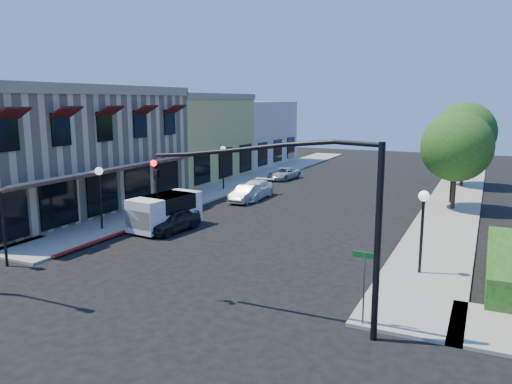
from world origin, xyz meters
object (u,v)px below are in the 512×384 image
at_px(white_van, 165,210).
at_px(parked_car_b, 246,193).
at_px(signal_mast_arm, 309,202).
at_px(parked_car_d, 284,174).
at_px(street_tree_a, 457,147).
at_px(secondary_signal, 1,215).
at_px(lamppost_right_near, 423,211).
at_px(lamppost_left_near, 99,182).
at_px(parked_car_a, 173,220).
at_px(street_name_sign, 364,277).
at_px(lamppost_right_far, 452,165).
at_px(street_tree_b, 465,132).
at_px(lamppost_left_far, 223,157).
at_px(parked_car_c, 254,190).

distance_m(white_van, parked_car_b, 8.95).
xyz_separation_m(signal_mast_arm, parked_car_d, (-12.06, 27.78, -3.55)).
bearing_deg(street_tree_a, parked_car_d, 154.13).
height_order(secondary_signal, lamppost_right_near, lamppost_right_near).
bearing_deg(lamppost_left_near, white_van, 30.68).
xyz_separation_m(white_van, parked_car_a, (0.71, -0.27, -0.48)).
distance_m(street_name_sign, lamppost_right_far, 21.85).
bearing_deg(parked_car_b, street_tree_b, 44.40).
xyz_separation_m(street_tree_a, lamppost_left_far, (-17.30, 0.00, -1.46)).
bearing_deg(parked_car_a, lamppost_left_far, 112.05).
relative_size(street_name_sign, lamppost_right_near, 0.70).
height_order(street_tree_b, secondary_signal, street_tree_b).
bearing_deg(street_tree_a, street_tree_b, 90.00).
bearing_deg(signal_mast_arm, lamppost_right_near, 67.88).
bearing_deg(secondary_signal, lamppost_right_far, 53.86).
height_order(signal_mast_arm, lamppost_right_far, signal_mast_arm).
bearing_deg(secondary_signal, lamppost_right_near, 21.78).
relative_size(street_tree_a, lamppost_left_near, 1.82).
bearing_deg(lamppost_right_near, lamppost_left_far, 140.53).
relative_size(lamppost_left_near, white_van, 0.79).
bearing_deg(street_tree_a, parked_car_a, -137.42).
relative_size(signal_mast_arm, street_name_sign, 3.20).
distance_m(parked_car_c, parked_car_d, 9.38).
relative_size(street_tree_b, lamppost_right_far, 1.97).
bearing_deg(white_van, signal_mast_arm, -36.09).
bearing_deg(white_van, lamppost_right_near, -7.23).
height_order(lamppost_left_near, parked_car_a, lamppost_left_near).
relative_size(lamppost_left_near, parked_car_a, 0.97).
bearing_deg(parked_car_d, signal_mast_arm, -58.68).
xyz_separation_m(lamppost_left_near, lamppost_right_far, (17.00, 16.00, 0.00)).
bearing_deg(street_name_sign, parked_car_a, 149.30).
bearing_deg(white_van, secondary_signal, -106.60).
bearing_deg(lamppost_right_near, parked_car_d, 124.64).
xyz_separation_m(street_tree_a, street_tree_b, (0.00, 10.00, 0.35)).
xyz_separation_m(lamppost_left_far, parked_car_d, (2.30, 7.27, -2.20)).
height_order(lamppost_left_far, parked_car_d, lamppost_left_far).
distance_m(street_tree_b, lamppost_right_far, 8.21).
bearing_deg(lamppost_right_near, parked_car_b, 141.22).
bearing_deg(lamppost_right_far, street_name_sign, -92.63).
relative_size(street_tree_b, lamppost_right_near, 1.97).
bearing_deg(lamppost_right_near, parked_car_a, 173.55).
bearing_deg(parked_car_b, lamppost_right_near, -38.77).
bearing_deg(white_van, parked_car_c, 86.05).
relative_size(white_van, parked_car_d, 1.17).
distance_m(signal_mast_arm, lamppost_left_near, 15.82).
distance_m(parked_car_a, parked_car_b, 9.18).
relative_size(lamppost_left_far, lamppost_right_far, 1.00).
relative_size(street_tree_b, parked_car_b, 1.95).
bearing_deg(street_name_sign, lamppost_right_near, 80.22).
relative_size(secondary_signal, lamppost_right_near, 0.93).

